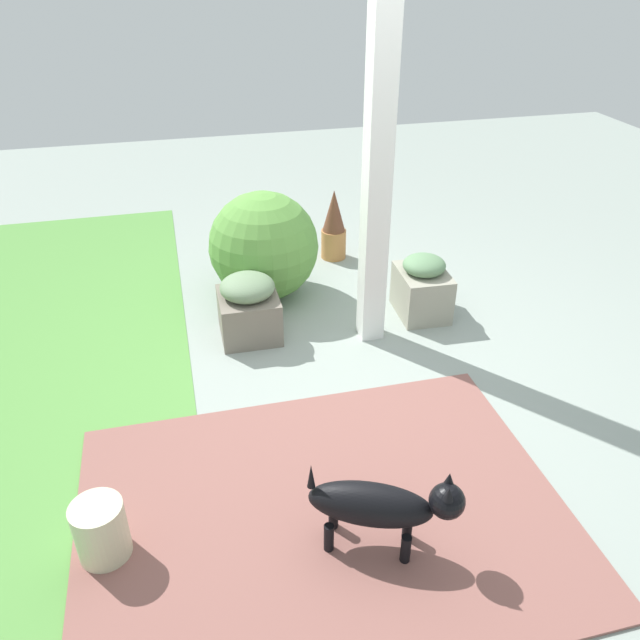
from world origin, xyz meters
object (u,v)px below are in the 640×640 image
porch_pillar (378,162)px  ceramic_urn (101,532)px  dog (381,505)px  round_shrub (264,246)px  stone_planter_nearest (422,287)px  stone_planter_mid (249,307)px  terracotta_pot_spiky (334,226)px

porch_pillar → ceramic_urn: size_ratio=8.04×
porch_pillar → dog: 2.11m
round_shrub → dog: bearing=-177.7°
stone_planter_nearest → dog: 2.22m
stone_planter_mid → ceramic_urn: bearing=151.8°
stone_planter_mid → round_shrub: 0.64m
ceramic_urn → porch_pillar: bearing=-49.2°
porch_pillar → stone_planter_nearest: size_ratio=5.30×
round_shrub → terracotta_pot_spiky: 0.90m
terracotta_pot_spiky → dog: size_ratio=0.92×
stone_planter_mid → porch_pillar: bearing=-103.7°
round_shrub → ceramic_urn: 2.59m
dog → round_shrub: bearing=2.3°
stone_planter_nearest → dog: bearing=153.4°
stone_planter_mid → round_shrub: size_ratio=0.56×
porch_pillar → stone_planter_mid: (0.20, 0.84, -1.04)m
porch_pillar → stone_planter_mid: bearing=76.3°
round_shrub → terracotta_pot_spiky: bearing=-52.6°
stone_planter_nearest → terracotta_pot_spiky: (1.11, 0.39, 0.07)m
stone_planter_nearest → round_shrub: size_ratio=0.56×
dog → ceramic_urn: bearing=78.2°
round_shrub → dog: round_shrub is taller
stone_planter_mid → ceramic_urn: (-1.74, 0.93, -0.07)m
round_shrub → ceramic_urn: (-2.30, 1.14, -0.27)m
porch_pillar → ceramic_urn: bearing=130.8°
stone_planter_nearest → stone_planter_mid: stone_planter_nearest is taller
stone_planter_nearest → terracotta_pot_spiky: bearing=19.3°
terracotta_pot_spiky → porch_pillar: bearing=176.6°
terracotta_pot_spiky → dog: (-3.10, 0.60, -0.02)m
stone_planter_nearest → stone_planter_mid: 1.31m
porch_pillar → stone_planter_nearest: bearing=-67.0°
porch_pillar → dog: (-1.79, 0.53, -0.99)m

